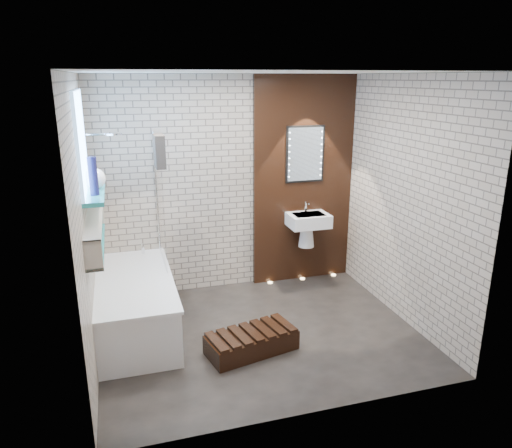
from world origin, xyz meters
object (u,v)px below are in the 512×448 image
object	(u,v)px
bathtub	(135,304)
led_mirror	(305,154)
bath_screen	(160,200)
washbasin	(308,225)
walnut_step	(252,342)

from	to	relation	value
bathtub	led_mirror	bearing A→B (deg)	19.78
bathtub	bath_screen	world-z (taller)	bath_screen
bathtub	washbasin	distance (m)	2.32
bath_screen	walnut_step	xyz separation A→B (m)	(0.69, -1.19, -1.18)
led_mirror	bathtub	bearing A→B (deg)	-160.22
walnut_step	bathtub	bearing A→B (deg)	144.38
washbasin	led_mirror	size ratio (longest dim) A/B	0.83
bath_screen	washbasin	world-z (taller)	bath_screen
bath_screen	washbasin	size ratio (longest dim) A/B	2.41
led_mirror	walnut_step	xyz separation A→B (m)	(-1.13, -1.53, -1.55)
bathtub	walnut_step	bearing A→B (deg)	-35.62
washbasin	bath_screen	bearing A→B (deg)	-174.22
bathtub	led_mirror	distance (m)	2.68
bath_screen	washbasin	xyz separation A→B (m)	(1.82, 0.18, -0.49)
bathtub	bath_screen	xyz separation A→B (m)	(0.35, 0.44, 0.99)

